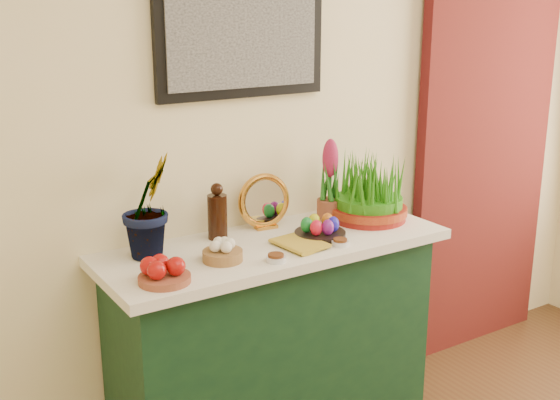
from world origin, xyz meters
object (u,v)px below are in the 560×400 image
object	(u,v)px
hyacinth_green	(148,189)
wheatgrass_sabzeh	(369,193)
mirror	(264,202)
book	(285,247)
sideboard	(273,347)

from	to	relation	value
hyacinth_green	wheatgrass_sabzeh	size ratio (longest dim) A/B	1.53
mirror	book	world-z (taller)	mirror
wheatgrass_sabzeh	book	bearing A→B (deg)	-165.31
sideboard	mirror	xyz separation A→B (m)	(0.06, 0.16, 0.58)
sideboard	hyacinth_green	distance (m)	0.87
sideboard	wheatgrass_sabzeh	xyz separation A→B (m)	(0.50, 0.02, 0.58)
hyacinth_green	wheatgrass_sabzeh	world-z (taller)	hyacinth_green
hyacinth_green	mirror	xyz separation A→B (m)	(0.53, 0.05, -0.14)
mirror	book	size ratio (longest dim) A/B	1.17
hyacinth_green	wheatgrass_sabzeh	bearing A→B (deg)	-37.62
mirror	wheatgrass_sabzeh	size ratio (longest dim) A/B	0.71
sideboard	mirror	distance (m)	0.60
hyacinth_green	book	world-z (taller)	hyacinth_green
sideboard	wheatgrass_sabzeh	size ratio (longest dim) A/B	3.90
sideboard	mirror	world-z (taller)	mirror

